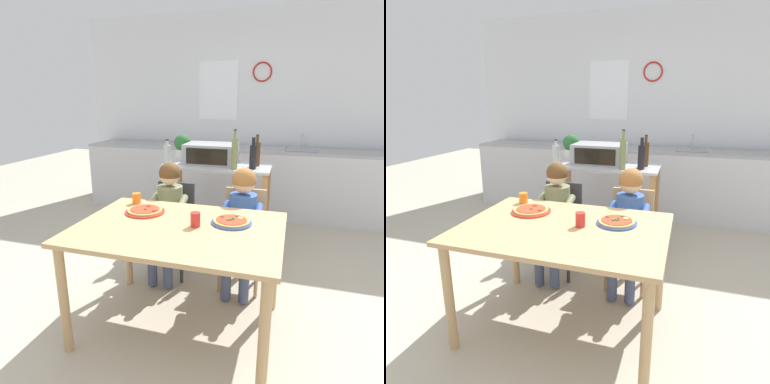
{
  "view_description": "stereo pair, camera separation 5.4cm",
  "coord_description": "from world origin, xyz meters",
  "views": [
    {
      "loc": [
        0.67,
        -1.91,
        1.56
      ],
      "look_at": [
        0.0,
        0.3,
        0.91
      ],
      "focal_mm": 31.42,
      "sensor_mm": 36.0,
      "label": 1
    },
    {
      "loc": [
        0.72,
        -1.89,
        1.56
      ],
      "look_at": [
        0.0,
        0.3,
        0.91
      ],
      "focal_mm": 31.42,
      "sensor_mm": 36.0,
      "label": 2
    }
  ],
  "objects": [
    {
      "name": "pizza_plate_blue_rimmed",
      "position": [
        0.32,
        0.15,
        0.77
      ],
      "size": [
        0.27,
        0.27,
        0.03
      ],
      "color": "#3356B7",
      "rests_on": "dining_table"
    },
    {
      "name": "bottle_dark_olive_oil",
      "position": [
        -0.55,
        1.26,
        1.0
      ],
      "size": [
        0.07,
        0.07,
        0.26
      ],
      "color": "#ADB7B2",
      "rests_on": "kitchen_island_cart"
    },
    {
      "name": "child_in_blue_striped_shirt",
      "position": [
        0.32,
        0.61,
        0.66
      ],
      "size": [
        0.32,
        0.42,
        1.01
      ],
      "color": "#424C6B",
      "rests_on": "ground"
    },
    {
      "name": "bottle_slim_sauce",
      "position": [
        0.31,
        1.29,
        1.02
      ],
      "size": [
        0.07,
        0.07,
        0.3
      ],
      "color": "black",
      "rests_on": "kitchen_island_cart"
    },
    {
      "name": "toaster_oven",
      "position": [
        -0.14,
        1.45,
        1.0
      ],
      "size": [
        0.52,
        0.39,
        0.21
      ],
      "color": "#999BA0",
      "rests_on": "kitchen_island_cart"
    },
    {
      "name": "dining_chair_left",
      "position": [
        -0.32,
        0.77,
        0.48
      ],
      "size": [
        0.36,
        0.36,
        0.81
      ],
      "color": "#333338",
      "rests_on": "ground"
    },
    {
      "name": "bottle_brown_beer",
      "position": [
        0.32,
        1.46,
        1.02
      ],
      "size": [
        0.07,
        0.07,
        0.31
      ],
      "color": "#4C2D14",
      "rests_on": "kitchen_island_cart"
    },
    {
      "name": "drinking_cup_red",
      "position": [
        0.1,
        0.03,
        0.8
      ],
      "size": [
        0.06,
        0.06,
        0.1
      ],
      "primitive_type": "cylinder",
      "color": "red",
      "rests_on": "dining_table"
    },
    {
      "name": "back_wall_tiled",
      "position": [
        -0.0,
        3.03,
        1.35
      ],
      "size": [
        4.88,
        0.14,
        2.7
      ],
      "color": "silver",
      "rests_on": "ground"
    },
    {
      "name": "pizza_plate_red_rimmed",
      "position": [
        -0.32,
        0.19,
        0.77
      ],
      "size": [
        0.28,
        0.28,
        0.03
      ],
      "color": "red",
      "rests_on": "dining_table"
    },
    {
      "name": "child_in_olive_shirt",
      "position": [
        -0.32,
        0.64,
        0.65
      ],
      "size": [
        0.32,
        0.42,
        1.01
      ],
      "color": "#424C6B",
      "rests_on": "ground"
    },
    {
      "name": "dining_chair_right",
      "position": [
        0.32,
        0.73,
        0.48
      ],
      "size": [
        0.36,
        0.36,
        0.81
      ],
      "color": "tan",
      "rests_on": "ground"
    },
    {
      "name": "drinking_cup_orange",
      "position": [
        -0.47,
        0.37,
        0.8
      ],
      "size": [
        0.07,
        0.07,
        0.08
      ],
      "primitive_type": "cylinder",
      "color": "orange",
      "rests_on": "dining_table"
    },
    {
      "name": "bottle_squat_spirits",
      "position": [
        0.14,
        1.23,
        1.05
      ],
      "size": [
        0.06,
        0.06,
        0.38
      ],
      "color": "olive",
      "rests_on": "kitchen_island_cart"
    },
    {
      "name": "potted_herb_plant",
      "position": [
        -0.51,
        1.61,
        1.04
      ],
      "size": [
        0.18,
        0.18,
        0.27
      ],
      "color": "beige",
      "rests_on": "kitchen_island_cart"
    },
    {
      "name": "dining_table",
      "position": [
        0.0,
        0.0,
        0.66
      ],
      "size": [
        1.33,
        0.96,
        0.76
      ],
      "color": "tan",
      "rests_on": "ground"
    },
    {
      "name": "kitchen_counter",
      "position": [
        0.0,
        2.62,
        0.45
      ],
      "size": [
        4.39,
        0.6,
        1.1
      ],
      "color": "silver",
      "rests_on": "ground"
    },
    {
      "name": "kitchen_island_cart",
      "position": [
        -0.07,
        1.43,
        0.6
      ],
      "size": [
        1.09,
        0.58,
        0.9
      ],
      "color": "#B7BABF",
      "rests_on": "ground"
    },
    {
      "name": "ground_plane",
      "position": [
        0.0,
        1.19,
        0.0
      ],
      "size": [
        11.9,
        11.9,
        0.0
      ],
      "primitive_type": "plane",
      "color": "#B7AD99"
    }
  ]
}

